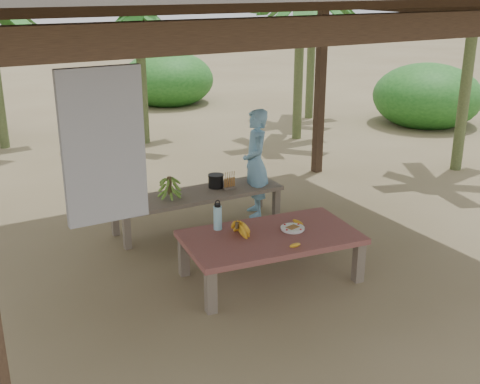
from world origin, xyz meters
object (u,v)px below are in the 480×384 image
cooking_pot (216,181)px  bench (198,197)px  ripe_banana_bunch (237,228)px  woman (256,163)px  water_flask (218,217)px  work_table (271,240)px  plate (293,228)px

cooking_pot → bench: bearing=-164.4°
bench → ripe_banana_bunch: (-0.29, -1.52, 0.19)m
cooking_pot → woman: bearing=-9.5°
water_flask → work_table: bearing=-44.2°
work_table → cooking_pot: (0.27, 1.75, 0.10)m
water_flask → bench: bearing=73.4°
work_table → plate: (0.27, -0.01, 0.08)m
bench → cooking_pot: bearing=16.4°
bench → plate: bearing=-79.1°
work_table → woman: size_ratio=1.32×
ripe_banana_bunch → work_table: bearing=-24.7°
bench → woman: size_ratio=1.53×
work_table → woman: (0.81, 1.66, 0.29)m
woman → ripe_banana_bunch: bearing=-16.9°
plate → woman: woman is taller
woman → cooking_pot: bearing=-79.8°
work_table → plate: plate is taller
work_table → cooking_pot: size_ratio=9.76×
ripe_banana_bunch → plate: bearing=-15.2°
ripe_banana_bunch → woman: bearing=53.3°
plate → cooking_pot: 1.77m
bench → ripe_banana_bunch: 1.56m
work_table → ripe_banana_bunch: ripe_banana_bunch is taller
bench → ripe_banana_bunch: ripe_banana_bunch is taller
woman → plate: bearing=1.8°
bench → cooking_pot: cooking_pot is taller
cooking_pot → plate: bearing=-90.0°
plate → woman: 1.77m
water_flask → woman: size_ratio=0.23×
water_flask → cooking_pot: 1.52m
work_table → bench: bearing=98.0°
work_table → bench: 1.67m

